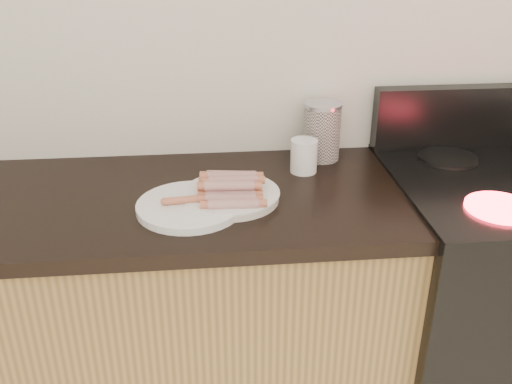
{
  "coord_description": "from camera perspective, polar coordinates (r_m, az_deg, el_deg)",
  "views": [
    {
      "loc": [
        -0.15,
        0.26,
        1.59
      ],
      "look_at": [
        -0.01,
        1.62,
        0.93
      ],
      "focal_mm": 40.0,
      "sensor_mm": 36.0,
      "label": 1
    }
  ],
  "objects": [
    {
      "name": "counter_slab",
      "position": [
        1.69,
        -24.09,
        -1.62
      ],
      "size": [
        2.2,
        0.62,
        0.04
      ],
      "primitive_type": "cube",
      "color": "black",
      "rests_on": "cabinet_base"
    },
    {
      "name": "stove_panel",
      "position": [
        2.02,
        22.23,
        7.06
      ],
      "size": [
        0.76,
        0.06,
        0.2
      ],
      "primitive_type": "cube",
      "color": "black",
      "rests_on": "stove"
    },
    {
      "name": "burner_far_left",
      "position": [
        1.88,
        18.65,
        3.25
      ],
      "size": [
        0.18,
        0.18,
        0.01
      ],
      "primitive_type": "cylinder",
      "color": "black",
      "rests_on": "stove"
    },
    {
      "name": "mug",
      "position": [
        1.71,
        4.81,
        3.61
      ],
      "size": [
        0.09,
        0.09,
        0.1
      ],
      "primitive_type": "cylinder",
      "rotation": [
        0.0,
        0.0,
        0.14
      ],
      "color": "white",
      "rests_on": "counter_slab"
    },
    {
      "name": "stove",
      "position": [
        2.04,
        23.12,
        -10.59
      ],
      "size": [
        0.76,
        0.65,
        0.91
      ],
      "color": "black",
      "rests_on": "floor"
    },
    {
      "name": "plain_sausages",
      "position": [
        1.49,
        -6.69,
        -0.75
      ],
      "size": [
        0.13,
        0.03,
        0.02
      ],
      "rotation": [
        0.0,
        0.0,
        0.09
      ],
      "color": "#BF714E",
      "rests_on": "side_plate"
    },
    {
      "name": "cabinet_base",
      "position": [
        1.92,
        -21.64,
        -13.63
      ],
      "size": [
        2.2,
        0.59,
        0.86
      ],
      "primitive_type": "cube",
      "color": "olive",
      "rests_on": "floor"
    },
    {
      "name": "hotdog_pile",
      "position": [
        1.54,
        -2.57,
        0.54
      ],
      "size": [
        0.13,
        0.22,
        0.05
      ],
      "rotation": [
        0.0,
        0.0,
        -0.1
      ],
      "color": "#9C363D",
      "rests_on": "main_plate"
    },
    {
      "name": "side_plate",
      "position": [
        1.5,
        -6.65,
        -1.43
      ],
      "size": [
        0.36,
        0.36,
        0.02
      ],
      "primitive_type": "cylinder",
      "rotation": [
        0.0,
        0.0,
        0.36
      ],
      "color": "silver",
      "rests_on": "counter_slab"
    },
    {
      "name": "burner_near_left",
      "position": [
        1.6,
        23.25,
        -1.45
      ],
      "size": [
        0.18,
        0.18,
        0.01
      ],
      "primitive_type": "cylinder",
      "color": "#FF1E2D",
      "rests_on": "stove"
    },
    {
      "name": "main_plate",
      "position": [
        1.55,
        -2.55,
        -0.46
      ],
      "size": [
        0.27,
        0.27,
        0.02
      ],
      "primitive_type": "cylinder",
      "rotation": [
        0.0,
        0.0,
        -0.01
      ],
      "color": "white",
      "rests_on": "counter_slab"
    },
    {
      "name": "wall_back",
      "position": [
        1.77,
        -0.74,
        16.23
      ],
      "size": [
        4.0,
        0.04,
        2.6
      ],
      "primitive_type": "cube",
      "color": "silver",
      "rests_on": "ground"
    },
    {
      "name": "canister",
      "position": [
        1.8,
        6.62,
        6.07
      ],
      "size": [
        0.12,
        0.12,
        0.18
      ],
      "rotation": [
        0.0,
        0.0,
        0.29
      ],
      "color": "white",
      "rests_on": "counter_slab"
    }
  ]
}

